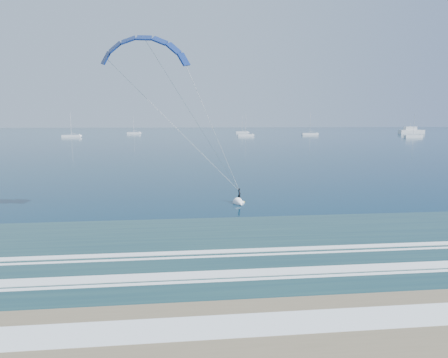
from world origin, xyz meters
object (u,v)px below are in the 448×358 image
Objects in this scene: kitesurfer_rig at (196,122)px; sailboat_4 at (242,132)px; sailboat_2 at (134,133)px; sailboat_5 at (310,134)px; sailboat_1 at (71,136)px; motor_yacht at (411,131)px; sailboat_3 at (246,135)px; sailboat_6 at (413,136)px.

sailboat_4 is (39.59, 222.81, -8.03)m from kitesurfer_rig.
sailboat_2 is 0.86× the size of sailboat_5.
sailboat_1 is 49.73m from sailboat_2.
sailboat_4 is 48.97m from sailboat_5.
motor_yacht is at bearing 13.29° from sailboat_5.
sailboat_1 is 1.12× the size of sailboat_4.
motor_yacht is 1.43× the size of sailboat_4.
sailboat_5 is (74.17, 188.15, -8.02)m from kitesurfer_rig.
kitesurfer_rig is at bearing -125.65° from motor_yacht.
kitesurfer_rig is 226.44m from sailboat_4.
sailboat_2 is 69.70m from sailboat_4.
sailboat_4 is at bearing 83.35° from sailboat_3.
sailboat_5 is at bearing 18.61° from sailboat_3.
sailboat_2 is (-177.03, 9.89, -1.07)m from motor_yacht.
sailboat_4 is 0.94× the size of sailboat_6.
motor_yacht is at bearing 59.61° from sailboat_6.
sailboat_6 is (145.03, -64.46, 0.01)m from sailboat_2.
kitesurfer_rig is at bearing -101.01° from sailboat_3.
sailboat_3 is 1.04× the size of sailboat_4.
kitesurfer_rig is 1.34× the size of sailboat_5.
sailboat_1 is (-203.72, -32.07, -1.06)m from motor_yacht.
motor_yacht is (147.32, 205.42, -6.96)m from kitesurfer_rig.
sailboat_3 is at bearing 78.99° from kitesurfer_rig.
kitesurfer_rig is 1.36× the size of sailboat_1.
motor_yacht is at bearing -3.20° from sailboat_2.
sailboat_2 is 0.98× the size of sailboat_4.
kitesurfer_rig is 190.06m from sailboat_6.
motor_yacht is 206.23m from sailboat_1.
sailboat_3 is 42.42m from sailboat_5.
sailboat_4 is 104.47m from sailboat_6.
sailboat_3 reaches higher than sailboat_4.
kitesurfer_rig reaches higher than motor_yacht.
sailboat_5 is at bearing 68.49° from kitesurfer_rig.
kitesurfer_rig is 1.57× the size of sailboat_2.
sailboat_5 reaches higher than sailboat_3.
sailboat_6 is (115.32, 150.86, -8.02)m from kitesurfer_rig.
sailboat_3 is (-113.35, -30.81, -1.06)m from motor_yacht.
sailboat_3 is at bearing 163.72° from sailboat_6.
sailboat_4 reaches higher than sailboat_2.
sailboat_1 is 107.98m from sailboat_4.
sailboat_1 is 1.05× the size of sailboat_6.
sailboat_1 is 1.15× the size of sailboat_2.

